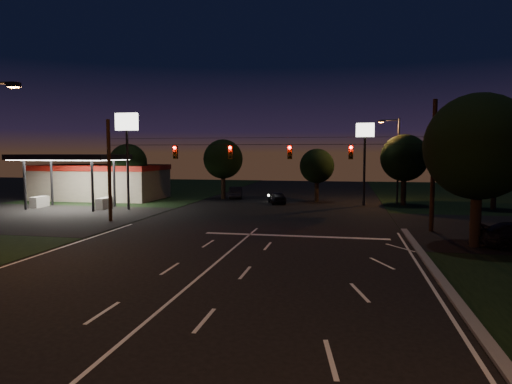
% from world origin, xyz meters
% --- Properties ---
extents(ground, '(140.00, 140.00, 0.00)m').
position_xyz_m(ground, '(0.00, 0.00, 0.00)').
color(ground, black).
rests_on(ground, ground).
extents(cross_street_left, '(20.00, 16.00, 0.02)m').
position_xyz_m(cross_street_left, '(-20.00, 16.00, 0.00)').
color(cross_street_left, black).
rests_on(cross_street_left, ground).
extents(edge_line_right, '(0.14, 40.00, 0.01)m').
position_xyz_m(edge_line_right, '(9.70, -6.00, 0.01)').
color(edge_line_right, silver).
rests_on(edge_line_right, ground).
extents(center_line, '(0.14, 40.00, 0.01)m').
position_xyz_m(center_line, '(0.00, -6.00, 0.01)').
color(center_line, silver).
rests_on(center_line, ground).
extents(stop_bar, '(12.00, 0.50, 0.01)m').
position_xyz_m(stop_bar, '(3.00, 11.50, 0.01)').
color(stop_bar, silver).
rests_on(stop_bar, ground).
extents(utility_pole_right, '(0.30, 0.30, 9.00)m').
position_xyz_m(utility_pole_right, '(12.00, 15.00, 0.00)').
color(utility_pole_right, black).
rests_on(utility_pole_right, ground).
extents(utility_pole_left, '(0.28, 0.28, 8.00)m').
position_xyz_m(utility_pole_left, '(-12.00, 15.00, 0.00)').
color(utility_pole_left, black).
rests_on(utility_pole_left, ground).
extents(signal_span, '(24.00, 0.40, 1.56)m').
position_xyz_m(signal_span, '(-0.00, 14.96, 5.50)').
color(signal_span, black).
rests_on(signal_span, ground).
extents(gas_station, '(14.20, 16.10, 5.25)m').
position_xyz_m(gas_station, '(-21.86, 30.39, 2.38)').
color(gas_station, gray).
rests_on(gas_station, ground).
extents(pole_sign_left_near, '(2.20, 0.30, 9.10)m').
position_xyz_m(pole_sign_left_near, '(-14.00, 22.00, 6.98)').
color(pole_sign_left_near, black).
rests_on(pole_sign_left_near, ground).
extents(pole_sign_right, '(1.80, 0.30, 8.40)m').
position_xyz_m(pole_sign_right, '(8.00, 30.00, 6.24)').
color(pole_sign_right, black).
rests_on(pole_sign_right, ground).
extents(street_light_right_far, '(2.20, 0.35, 9.00)m').
position_xyz_m(street_light_right_far, '(11.24, 32.00, 5.24)').
color(street_light_right_far, black).
rests_on(street_light_right_far, ground).
extents(tree_right_near, '(6.00, 6.00, 8.76)m').
position_xyz_m(tree_right_near, '(13.53, 10.17, 5.68)').
color(tree_right_near, black).
rests_on(tree_right_near, ground).
extents(tree_far_a, '(4.20, 4.20, 6.42)m').
position_xyz_m(tree_far_a, '(-17.98, 30.12, 4.26)').
color(tree_far_a, black).
rests_on(tree_far_a, ground).
extents(tree_far_b, '(4.60, 4.60, 6.98)m').
position_xyz_m(tree_far_b, '(-7.98, 34.13, 4.61)').
color(tree_far_b, black).
rests_on(tree_far_b, ground).
extents(tree_far_c, '(3.80, 3.80, 5.86)m').
position_xyz_m(tree_far_c, '(3.02, 33.10, 3.90)').
color(tree_far_c, black).
rests_on(tree_far_c, ground).
extents(tree_far_d, '(4.80, 4.80, 7.30)m').
position_xyz_m(tree_far_d, '(12.02, 31.13, 4.83)').
color(tree_far_d, black).
rests_on(tree_far_d, ground).
extents(tree_far_e, '(4.00, 4.00, 6.18)m').
position_xyz_m(tree_far_e, '(20.02, 29.11, 4.11)').
color(tree_far_e, black).
rests_on(tree_far_e, ground).
extents(car_oncoming_a, '(2.64, 4.02, 1.27)m').
position_xyz_m(car_oncoming_a, '(-1.00, 30.21, 0.64)').
color(car_oncoming_a, black).
rests_on(car_oncoming_a, ground).
extents(car_oncoming_b, '(2.21, 4.36, 1.37)m').
position_xyz_m(car_oncoming_b, '(-6.77, 35.18, 0.69)').
color(car_oncoming_b, black).
rests_on(car_oncoming_b, ground).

